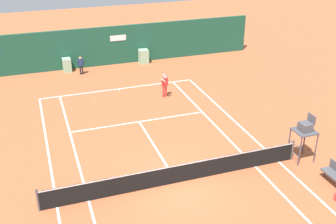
% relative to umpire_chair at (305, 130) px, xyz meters
% --- Properties ---
extents(ground_plane, '(80.00, 80.00, 0.01)m').
position_rel_umpire_chair_xyz_m(ground_plane, '(-6.45, 0.71, -1.62)').
color(ground_plane, '#B25633').
extents(tennis_net, '(12.10, 0.10, 1.07)m').
position_rel_umpire_chair_xyz_m(tennis_net, '(-6.45, 0.14, -1.11)').
color(tennis_net, '#4C4C51').
rests_on(tennis_net, ground_plane).
extents(sponsor_back_wall, '(25.00, 1.02, 3.08)m').
position_rel_umpire_chair_xyz_m(sponsor_back_wall, '(-6.43, 17.11, -0.13)').
color(sponsor_back_wall, '#194C38').
rests_on(sponsor_back_wall, ground_plane).
extents(umpire_chair, '(1.00, 1.00, 2.41)m').
position_rel_umpire_chair_xyz_m(umpire_chair, '(0.00, 0.00, 0.00)').
color(umpire_chair, '#47474C').
rests_on(umpire_chair, ground_plane).
extents(player_bench, '(0.54, 1.25, 0.88)m').
position_rel_umpire_chair_xyz_m(player_bench, '(0.25, -2.17, -1.11)').
color(player_bench, '#38383D').
rests_on(player_bench, ground_plane).
extents(player_on_baseline, '(0.55, 0.71, 1.80)m').
position_rel_umpire_chair_xyz_m(player_on_baseline, '(-3.87, 9.50, -0.67)').
color(player_on_baseline, red).
rests_on(player_on_baseline, ground_plane).
extents(ball_kid_right_post, '(0.46, 0.19, 1.38)m').
position_rel_umpire_chair_xyz_m(ball_kid_right_post, '(-8.43, 15.59, -0.82)').
color(ball_kid_right_post, black).
rests_on(ball_kid_right_post, ground_plane).
extents(tennis_ball_near_service_line, '(0.07, 0.07, 0.07)m').
position_rel_umpire_chair_xyz_m(tennis_ball_near_service_line, '(-5.92, 6.05, -1.58)').
color(tennis_ball_near_service_line, '#CCE033').
rests_on(tennis_ball_near_service_line, ground_plane).
extents(tennis_ball_by_sideline, '(0.07, 0.07, 0.07)m').
position_rel_umpire_chair_xyz_m(tennis_ball_by_sideline, '(-8.33, 10.59, -1.58)').
color(tennis_ball_by_sideline, '#CCE033').
rests_on(tennis_ball_by_sideline, ground_plane).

